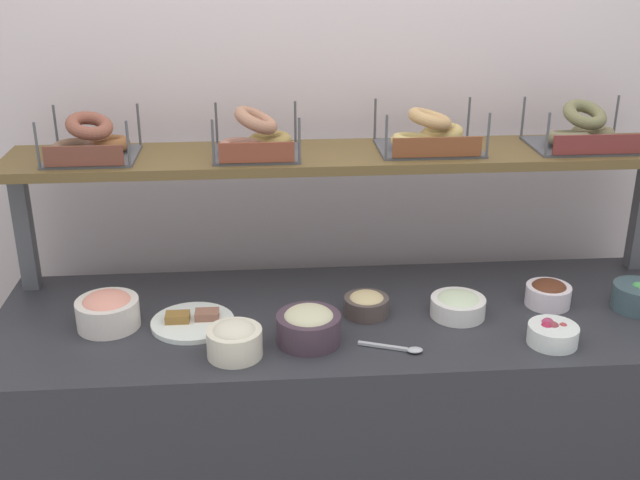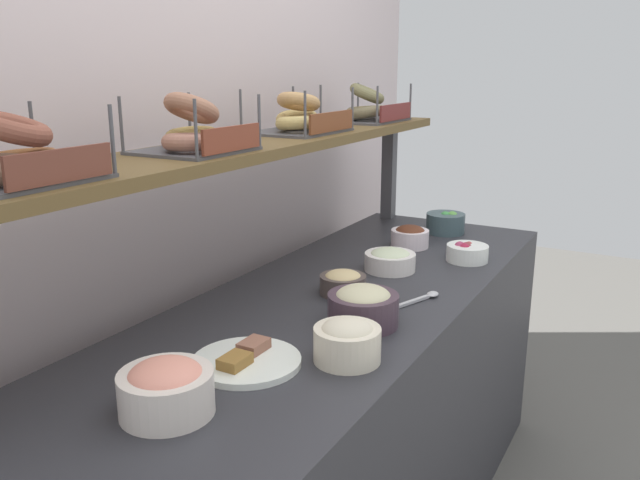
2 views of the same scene
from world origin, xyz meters
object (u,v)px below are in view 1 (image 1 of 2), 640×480
object	(u,v)px
bowl_potato_salad	(234,339)
serving_spoon_near_plate	(401,348)
bagel_basket_everything	(256,140)
bagel_basket_sesame	(429,135)
bagel_basket_cinnamon_raisin	(91,143)
bowl_tuna_salad	(309,325)
bowl_chocolate_spread	(548,293)
bowl_veggie_mix	(638,296)
serving_plate_white	(193,322)
bowl_hummus	(366,304)
bowl_beet_salad	(552,333)
bagel_basket_poppy	(582,133)
bowl_scallion_spread	(458,305)
bowl_lox_spread	(108,310)

from	to	relation	value
bowl_potato_salad	serving_spoon_near_plate	bearing A→B (deg)	-1.43
bagel_basket_everything	bagel_basket_sesame	size ratio (longest dim) A/B	0.85
bowl_potato_salad	bagel_basket_cinnamon_raisin	distance (m)	0.77
bowl_tuna_salad	bowl_chocolate_spread	xyz separation A→B (m)	(0.75, 0.17, -0.01)
bowl_veggie_mix	bagel_basket_sesame	xyz separation A→B (m)	(-0.60, 0.31, 0.44)
bowl_tuna_salad	serving_plate_white	distance (m)	0.36
bowl_hummus	bagel_basket_cinnamon_raisin	world-z (taller)	bagel_basket_cinnamon_raisin
bowl_beet_salad	bagel_basket_everything	size ratio (longest dim) A/B	0.51
bowl_veggie_mix	bagel_basket_poppy	bearing A→B (deg)	110.32
serving_spoon_near_plate	bagel_basket_sesame	distance (m)	0.70
bowl_veggie_mix	bowl_scallion_spread	distance (m)	0.56
serving_plate_white	serving_spoon_near_plate	xyz separation A→B (m)	(0.58, -0.20, -0.00)
bowl_hummus	serving_plate_white	world-z (taller)	bowl_hummus
bowl_tuna_salad	bagel_basket_cinnamon_raisin	distance (m)	0.87
bowl_scallion_spread	bagel_basket_cinnamon_raisin	xyz separation A→B (m)	(-1.09, 0.30, 0.44)
bowl_scallion_spread	bagel_basket_poppy	size ratio (longest dim) A/B	0.50
serving_plate_white	bowl_veggie_mix	bearing A→B (deg)	-0.13
bowl_potato_salad	bowl_chocolate_spread	size ratio (longest dim) A/B	1.11
bowl_lox_spread	bagel_basket_sesame	distance (m)	1.11
bowl_scallion_spread	bagel_basket_everything	size ratio (longest dim) A/B	0.60
serving_plate_white	bagel_basket_sesame	xyz separation A→B (m)	(0.74, 0.30, 0.47)
bowl_beet_salad	bagel_basket_everything	world-z (taller)	bagel_basket_everything
bowl_potato_salad	bowl_beet_salad	size ratio (longest dim) A/B	1.08
bowl_hummus	bagel_basket_everything	world-z (taller)	bagel_basket_everything
serving_spoon_near_plate	bowl_beet_salad	bearing A→B (deg)	0.93
bowl_hummus	serving_spoon_near_plate	world-z (taller)	bowl_hummus
bowl_beet_salad	bowl_veggie_mix	bearing A→B (deg)	29.20
bagel_basket_everything	bagel_basket_poppy	bearing A→B (deg)	0.40
serving_plate_white	bowl_beet_salad	bearing A→B (deg)	-10.62
bowl_veggie_mix	bowl_potato_salad	world-z (taller)	bowl_potato_salad
bowl_hummus	bowl_tuna_salad	bearing A→B (deg)	-140.40
bowl_veggie_mix	serving_plate_white	xyz separation A→B (m)	(-1.34, 0.00, -0.03)
serving_plate_white	bagel_basket_sesame	distance (m)	0.93
serving_plate_white	bagel_basket_poppy	distance (m)	1.35
bowl_veggie_mix	serving_spoon_near_plate	world-z (taller)	bowl_veggie_mix
bowl_tuna_salad	bagel_basket_sesame	distance (m)	0.73
bowl_veggie_mix	bowl_hummus	xyz separation A→B (m)	(-0.83, 0.03, -0.01)
bowl_beet_salad	serving_plate_white	bearing A→B (deg)	169.38
bowl_scallion_spread	bowl_beet_salad	bearing A→B (deg)	-39.67
bowl_scallion_spread	bagel_basket_everything	xyz separation A→B (m)	(-0.59, 0.29, 0.44)
bowl_chocolate_spread	bowl_hummus	distance (m)	0.57
bowl_veggie_mix	bowl_chocolate_spread	xyz separation A→B (m)	(-0.26, 0.05, -0.00)
bowl_lox_spread	bowl_hummus	bearing A→B (deg)	1.13
bowl_scallion_spread	serving_plate_white	size ratio (longest dim) A/B	0.67
bowl_lox_spread	bowl_potato_salad	bearing A→B (deg)	-27.91
bowl_chocolate_spread	bowl_scallion_spread	size ratio (longest dim) A/B	0.84
bowl_potato_salad	bowl_beet_salad	bearing A→B (deg)	-0.28
bowl_beet_salad	bowl_hummus	distance (m)	0.54
bowl_veggie_mix	bowl_lox_spread	world-z (taller)	bowl_lox_spread
bowl_veggie_mix	bagel_basket_everything	world-z (taller)	bagel_basket_everything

